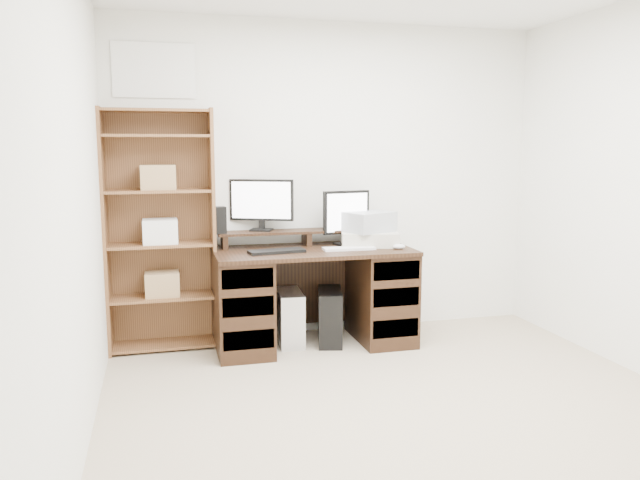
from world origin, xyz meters
name	(u,v)px	position (x,y,z in m)	size (l,w,h in m)	color
room	(434,201)	(0.00, 0.00, 1.25)	(3.54, 4.04, 2.54)	tan
desk	(313,295)	(-0.23, 1.64, 0.39)	(1.50, 0.70, 0.75)	black
riser_shelf	(307,233)	(-0.23, 1.85, 0.84)	(1.40, 0.22, 0.12)	black
monitor_wide	(262,202)	(-0.58, 1.90, 1.09)	(0.47, 0.23, 0.40)	black
monitor_small	(346,215)	(0.08, 1.78, 0.98)	(0.39, 0.18, 0.43)	black
speaker	(220,220)	(-0.91, 1.82, 0.97)	(0.08, 0.08, 0.20)	black
keyboard_black	(277,251)	(-0.53, 1.54, 0.76)	(0.41, 0.14, 0.02)	black
keyboard_white	(349,249)	(0.03, 1.54, 0.76)	(0.39, 0.12, 0.02)	white
mouse	(399,247)	(0.41, 1.47, 0.77)	(0.10, 0.06, 0.04)	silver
printer	(369,239)	(0.24, 1.69, 0.80)	(0.44, 0.33, 0.11)	#BCB7A4
basket	(369,222)	(0.24, 1.69, 0.94)	(0.36, 0.26, 0.16)	#9DA1A7
tower_silver	(290,317)	(-0.40, 1.71, 0.21)	(0.18, 0.41, 0.41)	silver
tower_black	(330,316)	(-0.09, 1.65, 0.21)	(0.27, 0.45, 0.42)	black
bookshelf	(160,228)	(-1.35, 1.86, 0.92)	(0.80, 0.30, 1.80)	brown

